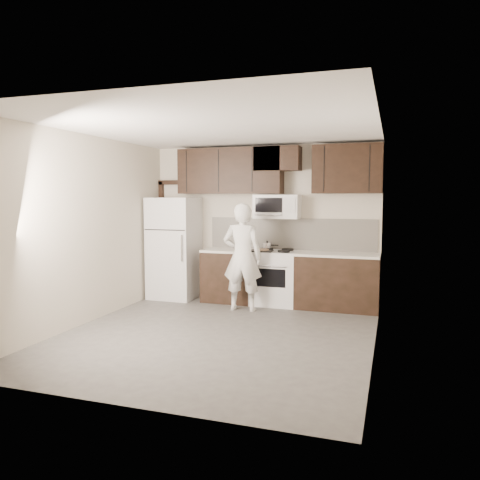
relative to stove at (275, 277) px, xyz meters
The scene contains 14 objects.
floor 2.02m from the stove, 98.80° to the right, with size 4.50×4.50×0.00m, color #4B4846.
back_wall 0.99m from the stove, 133.94° to the left, with size 4.00×4.00×0.00m, color beige.
ceiling 2.98m from the stove, 98.80° to the right, with size 4.50×4.50×0.00m, color white.
counter_run 0.30m from the stove, ahead, with size 2.95×0.64×0.91m.
stove is the anchor object (origin of this frame).
backsplash 0.80m from the stove, 56.25° to the left, with size 2.90×0.02×0.54m, color beige.
upper_cabinets 1.83m from the stove, 124.04° to the left, with size 3.48×0.35×0.78m.
microwave 1.20m from the stove, 90.10° to the left, with size 0.76×0.42×0.40m.
refrigerator 1.90m from the stove, behind, with size 0.80×0.76×1.80m.
door_trim 2.37m from the stove, behind, with size 0.50×0.08×2.12m.
saucepan 0.56m from the stove, 139.61° to the left, with size 0.28×0.16×0.15m.
baking_tray 0.52m from the stove, 143.93° to the right, with size 0.37×0.28×0.02m, color black.
pizza 0.54m from the stove, 143.93° to the right, with size 0.25×0.25×0.02m, color tan.
person 0.80m from the stove, 124.75° to the right, with size 0.63×0.41×1.72m, color white.
Camera 1 is at (2.18, -5.65, 1.82)m, focal length 35.00 mm.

